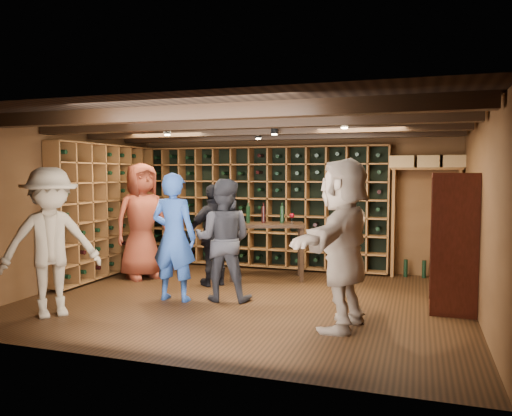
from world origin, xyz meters
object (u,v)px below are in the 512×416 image
(man_grey_suit, at_px, (223,240))
(guest_beige, at_px, (343,244))
(guest_khaki, at_px, (51,242))
(tasting_table, at_px, (266,230))
(guest_red_floral, at_px, (142,221))
(display_cabinet, at_px, (453,246))
(guest_woman_black, at_px, (215,235))
(man_blue_shirt, at_px, (174,237))

(man_grey_suit, relative_size, guest_beige, 0.87)
(guest_khaki, distance_m, tasting_table, 3.48)
(man_grey_suit, height_order, guest_red_floral, guest_red_floral)
(display_cabinet, distance_m, tasting_table, 3.09)
(guest_red_floral, relative_size, guest_woman_black, 1.22)
(guest_beige, bearing_deg, man_grey_suit, -102.00)
(guest_khaki, bearing_deg, guest_beige, -40.21)
(guest_woman_black, distance_m, guest_beige, 2.73)
(man_blue_shirt, xyz_separation_m, guest_khaki, (-1.09, -1.17, 0.03))
(man_blue_shirt, bearing_deg, guest_khaki, 46.66)
(display_cabinet, height_order, tasting_table, display_cabinet)
(display_cabinet, xyz_separation_m, man_blue_shirt, (-3.65, -0.54, 0.03))
(guest_woman_black, bearing_deg, guest_khaki, 12.12)
(display_cabinet, relative_size, guest_khaki, 0.95)
(guest_woman_black, height_order, guest_beige, guest_beige)
(guest_woman_black, bearing_deg, guest_red_floral, -53.59)
(guest_woman_black, bearing_deg, display_cabinet, 124.01)
(display_cabinet, bearing_deg, man_blue_shirt, -171.66)
(guest_red_floral, relative_size, guest_beige, 1.00)
(display_cabinet, bearing_deg, guest_woman_black, 171.94)
(guest_woman_black, xyz_separation_m, guest_khaki, (-1.26, -2.19, 0.12))
(display_cabinet, relative_size, guest_woman_black, 1.09)
(display_cabinet, relative_size, man_blue_shirt, 0.98)
(tasting_table, bearing_deg, guest_beige, -71.85)
(guest_red_floral, xyz_separation_m, guest_beige, (3.63, -1.69, 0.00))
(display_cabinet, bearing_deg, guest_red_floral, 172.62)
(man_grey_suit, xyz_separation_m, guest_beige, (1.77, -0.75, 0.13))
(display_cabinet, height_order, man_blue_shirt, man_blue_shirt)
(display_cabinet, distance_m, guest_woman_black, 3.51)
(guest_red_floral, bearing_deg, tasting_table, -40.95)
(man_grey_suit, bearing_deg, display_cabinet, 177.24)
(guest_woman_black, xyz_separation_m, guest_beige, (2.24, -1.55, 0.17))
(man_blue_shirt, bearing_deg, display_cabinet, -172.08)
(man_blue_shirt, relative_size, guest_beige, 0.91)
(man_grey_suit, relative_size, guest_khaki, 0.92)
(man_grey_suit, distance_m, guest_khaki, 2.23)
(guest_beige, height_order, tasting_table, guest_beige)
(guest_khaki, bearing_deg, guest_woman_black, 9.39)
(man_grey_suit, distance_m, guest_red_floral, 2.08)
(display_cabinet, height_order, guest_red_floral, guest_red_floral)
(man_grey_suit, distance_m, guest_woman_black, 0.93)
(guest_khaki, height_order, tasting_table, guest_khaki)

